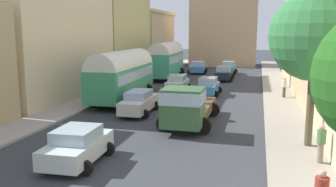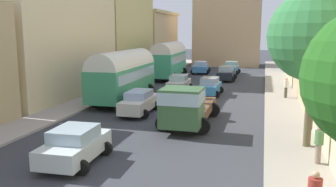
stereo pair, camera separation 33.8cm
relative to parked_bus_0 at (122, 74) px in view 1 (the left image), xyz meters
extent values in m
plane|color=#34373D|center=(4.74, 4.95, -2.16)|extent=(154.00, 154.00, 0.00)
cube|color=#A39994|center=(-2.51, 4.95, -2.09)|extent=(2.50, 70.00, 0.14)
cube|color=gray|center=(11.99, 4.95, -2.09)|extent=(2.50, 70.00, 0.14)
cube|color=beige|center=(-6.59, 0.31, 3.21)|extent=(5.66, 14.08, 10.74)
cube|color=tan|center=(-6.64, 13.75, 4.62)|extent=(5.76, 12.20, 13.56)
cube|color=tan|center=(-6.59, 27.15, 1.80)|extent=(5.66, 13.21, 7.92)
cube|color=tan|center=(-6.59, 27.15, 5.97)|extent=(6.22, 13.21, 0.44)
cube|color=#C2B388|center=(15.64, 16.48, 3.00)|extent=(4.80, 12.82, 10.32)
cube|color=tan|center=(4.74, 32.32, 3.47)|extent=(10.15, 6.88, 11.27)
cube|color=tan|center=(1.18, 30.60, 6.84)|extent=(2.46, 2.46, 18.01)
cube|color=tan|center=(8.29, 30.60, 6.84)|extent=(2.46, 2.46, 18.01)
cube|color=#379263|center=(0.00, 0.00, -0.54)|extent=(2.62, 9.07, 2.25)
cylinder|color=silver|center=(0.00, 0.00, 0.58)|extent=(2.57, 8.89, 2.40)
cube|color=#99B7C6|center=(0.00, 0.00, -0.04)|extent=(2.66, 8.35, 0.72)
cylinder|color=black|center=(-1.22, 2.78, -1.66)|extent=(1.00, 0.35, 1.00)
cylinder|color=black|center=(1.11, 2.82, -1.66)|extent=(1.00, 0.35, 1.00)
cylinder|color=black|center=(-1.11, -2.82, -1.66)|extent=(1.00, 0.35, 1.00)
cylinder|color=black|center=(1.22, -2.78, -1.66)|extent=(1.00, 0.35, 1.00)
cube|color=#359773|center=(-0.07, 14.15, -0.41)|extent=(2.79, 9.27, 2.50)
cylinder|color=silver|center=(-0.07, 14.15, 0.84)|extent=(2.73, 9.08, 2.34)
cube|color=#99B7C6|center=(-0.07, 14.15, 0.14)|extent=(2.80, 8.54, 0.80)
cylinder|color=black|center=(-1.32, 16.94, -1.66)|extent=(1.00, 0.35, 1.00)
cylinder|color=black|center=(0.95, 17.04, -1.66)|extent=(1.00, 0.35, 1.00)
cylinder|color=black|center=(-1.08, 11.26, -1.66)|extent=(1.00, 0.35, 1.00)
cylinder|color=black|center=(1.19, 11.36, -1.66)|extent=(1.00, 0.35, 1.00)
cube|color=#345A34|center=(6.47, -7.84, -0.70)|extent=(2.12, 2.02, 2.03)
cube|color=#99B7C6|center=(6.47, -7.84, -0.13)|extent=(2.16, 2.10, 0.65)
cube|color=brown|center=(6.46, -4.39, -1.44)|extent=(2.13, 4.88, 0.55)
ellipsoid|color=beige|center=(6.62, -5.82, -0.87)|extent=(1.04, 0.87, 0.58)
ellipsoid|color=beige|center=(6.17, -4.30, -0.88)|extent=(1.06, 1.02, 0.57)
ellipsoid|color=beige|center=(6.16, -5.78, -0.87)|extent=(1.17, 1.04, 0.59)
ellipsoid|color=silver|center=(6.32, -5.92, -0.54)|extent=(1.08, 1.20, 0.52)
ellipsoid|color=silver|center=(6.48, -2.75, -0.58)|extent=(0.80, 1.01, 0.48)
ellipsoid|color=silver|center=(6.76, -4.28, -0.46)|extent=(1.08, 1.07, 0.58)
cylinder|color=black|center=(7.53, -7.63, -1.71)|extent=(0.90, 0.32, 0.90)
cylinder|color=black|center=(5.41, -7.64, -1.71)|extent=(0.90, 0.32, 0.90)
cylinder|color=black|center=(7.52, -3.50, -1.71)|extent=(0.90, 0.31, 0.90)
cylinder|color=black|center=(5.40, -3.51, -1.71)|extent=(0.90, 0.31, 0.90)
cube|color=#3B8FCF|center=(6.15, 4.25, -1.54)|extent=(1.61, 3.80, 0.70)
cube|color=#A1AEBC|center=(6.15, 4.25, -0.91)|extent=(1.39, 1.99, 0.57)
cylinder|color=black|center=(6.89, 3.07, -1.86)|extent=(0.60, 0.21, 0.60)
cylinder|color=black|center=(5.36, 3.10, -1.86)|extent=(0.60, 0.21, 0.60)
cylinder|color=black|center=(6.94, 5.40, -1.86)|extent=(0.60, 0.21, 0.60)
cylinder|color=black|center=(5.41, 5.44, -1.86)|extent=(0.60, 0.21, 0.60)
cube|color=#1D252D|center=(6.54, 14.02, -1.50)|extent=(1.65, 4.23, 0.79)
cube|color=#9BB8CF|center=(6.54, 14.02, -0.84)|extent=(1.45, 2.20, 0.53)
cylinder|color=black|center=(7.36, 12.71, -1.86)|extent=(0.60, 0.21, 0.60)
cylinder|color=black|center=(5.73, 12.71, -1.86)|extent=(0.60, 0.21, 0.60)
cylinder|color=black|center=(7.35, 15.33, -1.86)|extent=(0.60, 0.21, 0.60)
cylinder|color=black|center=(5.72, 15.32, -1.86)|extent=(0.60, 0.21, 0.60)
cube|color=#3986BC|center=(6.54, 20.09, -1.51)|extent=(1.71, 3.80, 0.76)
cube|color=#8FBAC0|center=(6.54, 20.09, -0.83)|extent=(1.45, 2.00, 0.59)
cylinder|color=black|center=(7.27, 18.90, -1.86)|extent=(0.60, 0.21, 0.60)
cylinder|color=black|center=(5.71, 18.96, -1.86)|extent=(0.60, 0.21, 0.60)
cylinder|color=black|center=(7.37, 21.22, -1.86)|extent=(0.60, 0.21, 0.60)
cylinder|color=black|center=(5.81, 21.28, -1.86)|extent=(0.60, 0.21, 0.60)
cube|color=silver|center=(3.13, -13.14, -1.53)|extent=(1.88, 3.80, 0.73)
cube|color=#95AFBF|center=(3.13, -13.14, -0.90)|extent=(1.60, 2.00, 0.51)
cylinder|color=black|center=(2.22, -12.01, -1.86)|extent=(0.60, 0.21, 0.60)
cylinder|color=black|center=(3.96, -11.95, -1.86)|extent=(0.60, 0.21, 0.60)
cylinder|color=black|center=(2.30, -14.33, -1.86)|extent=(0.60, 0.21, 0.60)
cylinder|color=black|center=(4.05, -14.26, -1.86)|extent=(0.60, 0.21, 0.60)
cube|color=silver|center=(2.66, -3.86, -1.50)|extent=(1.64, 4.38, 0.79)
cube|color=#98ABCF|center=(2.66, -3.86, -0.86)|extent=(1.41, 2.29, 0.48)
cylinder|color=black|center=(1.86, -2.53, -1.86)|extent=(0.60, 0.21, 0.60)
cylinder|color=black|center=(3.40, -2.50, -1.86)|extent=(0.60, 0.21, 0.60)
cylinder|color=black|center=(1.93, -5.23, -1.86)|extent=(0.60, 0.21, 0.60)
cylinder|color=black|center=(3.46, -5.19, -1.86)|extent=(0.60, 0.21, 0.60)
cube|color=silver|center=(3.19, 5.38, -1.52)|extent=(1.71, 3.83, 0.74)
cube|color=#9CB8BD|center=(3.19, 5.38, -0.89)|extent=(1.46, 2.01, 0.52)
cylinder|color=black|center=(2.36, 6.52, -1.86)|extent=(0.60, 0.21, 0.60)
cylinder|color=black|center=(3.94, 6.58, -1.86)|extent=(0.60, 0.21, 0.60)
cylinder|color=black|center=(2.43, 4.18, -1.86)|extent=(0.60, 0.21, 0.60)
cylinder|color=black|center=(4.02, 4.24, -1.86)|extent=(0.60, 0.21, 0.60)
cube|color=#4588CB|center=(2.62, 20.07, -1.51)|extent=(2.09, 4.17, 0.76)
cube|color=#A5B1D1|center=(2.62, 20.07, -0.86)|extent=(1.73, 2.22, 0.54)
cylinder|color=black|center=(1.64, 21.25, -1.86)|extent=(0.60, 0.21, 0.60)
cylinder|color=black|center=(3.41, 21.39, -1.86)|extent=(0.60, 0.21, 0.60)
cylinder|color=black|center=(1.83, 18.75, -1.86)|extent=(0.60, 0.21, 0.60)
cylinder|color=black|center=(3.61, 18.89, -1.86)|extent=(0.60, 0.21, 0.60)
sphere|color=tan|center=(12.00, -16.34, -0.44)|extent=(0.21, 0.21, 0.21)
cylinder|color=#444635|center=(12.34, 3.99, -2.09)|extent=(0.21, 0.21, 0.14)
cylinder|color=#444635|center=(12.34, 3.99, -1.61)|extent=(0.34, 0.34, 0.83)
cylinder|color=beige|center=(12.34, 3.99, -0.91)|extent=(0.52, 0.52, 0.55)
sphere|color=tan|center=(12.34, 3.99, -0.53)|extent=(0.22, 0.22, 0.22)
cylinder|color=gray|center=(12.82, -11.00, -2.09)|extent=(0.19, 0.19, 0.14)
cylinder|color=gray|center=(12.82, -11.00, -1.62)|extent=(0.31, 0.31, 0.81)
cylinder|color=#477442|center=(12.82, -11.00, -0.93)|extent=(0.48, 0.48, 0.57)
sphere|color=tan|center=(12.82, -11.00, -0.53)|extent=(0.23, 0.23, 0.23)
cylinder|color=brown|center=(12.64, -8.73, -0.32)|extent=(0.34, 0.34, 3.69)
sphere|color=#32773F|center=(12.64, -8.73, 3.05)|extent=(4.06, 4.06, 4.06)
camera|label=1|loc=(10.24, -25.99, 3.26)|focal=38.38mm
camera|label=2|loc=(10.57, -25.90, 3.26)|focal=38.38mm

